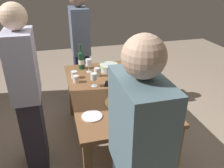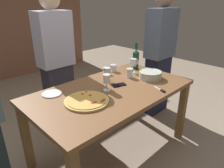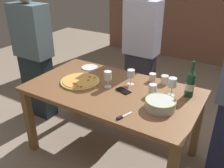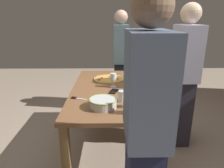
{
  "view_description": "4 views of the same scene",
  "coord_description": "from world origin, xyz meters",
  "px_view_note": "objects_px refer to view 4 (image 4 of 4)",
  "views": [
    {
      "loc": [
        -2.13,
        0.56,
        1.88
      ],
      "look_at": [
        0.0,
        0.0,
        0.8
      ],
      "focal_mm": 36.7,
      "sensor_mm": 36.0,
      "label": 1
    },
    {
      "loc": [
        -1.26,
        -1.28,
        1.56
      ],
      "look_at": [
        0.0,
        0.0,
        0.8
      ],
      "focal_mm": 32.56,
      "sensor_mm": 36.0,
      "label": 2
    },
    {
      "loc": [
        1.04,
        -1.72,
        1.81
      ],
      "look_at": [
        0.0,
        0.0,
        0.8
      ],
      "focal_mm": 39.21,
      "sensor_mm": 36.0,
      "label": 3
    },
    {
      "loc": [
        2.17,
        -0.02,
        1.52
      ],
      "look_at": [
        0.0,
        0.0,
        0.8
      ],
      "focal_mm": 32.4,
      "sensor_mm": 36.0,
      "label": 4
    }
  ],
  "objects_px": {
    "wine_glass_by_bottle": "(128,82)",
    "person_guest_left": "(120,61)",
    "pizza": "(109,79)",
    "wine_glass_far_left": "(113,78)",
    "wine_bottle": "(142,100)",
    "person_guest_right": "(184,77)",
    "cup_spare": "(147,93)",
    "person_host": "(145,131)",
    "wine_glass_near_pizza": "(131,94)",
    "pizza_knife": "(77,98)",
    "cup_amber": "(150,97)",
    "serving_bowl": "(103,102)",
    "cup_ceramic": "(122,96)",
    "side_plate": "(134,76)",
    "dining_table": "(112,96)",
    "cell_phone": "(114,91)"
  },
  "relations": [
    {
      "from": "wine_bottle",
      "to": "person_guest_right",
      "type": "bearing_deg",
      "value": 140.91
    },
    {
      "from": "serving_bowl",
      "to": "side_plate",
      "type": "distance_m",
      "value": 1.06
    },
    {
      "from": "wine_glass_far_left",
      "to": "person_guest_left",
      "type": "height_order",
      "value": "person_guest_left"
    },
    {
      "from": "wine_glass_far_left",
      "to": "person_guest_right",
      "type": "distance_m",
      "value": 0.83
    },
    {
      "from": "wine_glass_near_pizza",
      "to": "person_host",
      "type": "height_order",
      "value": "person_host"
    },
    {
      "from": "cup_amber",
      "to": "wine_glass_far_left",
      "type": "bearing_deg",
      "value": -141.24
    },
    {
      "from": "pizza",
      "to": "wine_glass_by_bottle",
      "type": "height_order",
      "value": "wine_glass_by_bottle"
    },
    {
      "from": "person_host",
      "to": "side_plate",
      "type": "bearing_deg",
      "value": -14.03
    },
    {
      "from": "person_host",
      "to": "pizza",
      "type": "bearing_deg",
      "value": -0.74
    },
    {
      "from": "cup_ceramic",
      "to": "side_plate",
      "type": "bearing_deg",
      "value": 165.73
    },
    {
      "from": "serving_bowl",
      "to": "cup_spare",
      "type": "distance_m",
      "value": 0.51
    },
    {
      "from": "wine_glass_by_bottle",
      "to": "pizza_knife",
      "type": "relative_size",
      "value": 0.98
    },
    {
      "from": "person_guest_left",
      "to": "cup_amber",
      "type": "bearing_deg",
      "value": 15.05
    },
    {
      "from": "wine_bottle",
      "to": "wine_glass_far_left",
      "type": "xyz_separation_m",
      "value": [
        -0.7,
        -0.22,
        -0.01
      ]
    },
    {
      "from": "wine_bottle",
      "to": "side_plate",
      "type": "bearing_deg",
      "value": 176.57
    },
    {
      "from": "cup_amber",
      "to": "cup_ceramic",
      "type": "relative_size",
      "value": 0.82
    },
    {
      "from": "person_guest_right",
      "to": "wine_glass_by_bottle",
      "type": "bearing_deg",
      "value": 10.2
    },
    {
      "from": "cup_amber",
      "to": "cup_spare",
      "type": "relative_size",
      "value": 1.05
    },
    {
      "from": "wine_glass_far_left",
      "to": "person_guest_left",
      "type": "relative_size",
      "value": 0.1
    },
    {
      "from": "cup_amber",
      "to": "serving_bowl",
      "type": "bearing_deg",
      "value": -74.13
    },
    {
      "from": "wine_glass_by_bottle",
      "to": "person_guest_left",
      "type": "bearing_deg",
      "value": -179.05
    },
    {
      "from": "cup_amber",
      "to": "cup_ceramic",
      "type": "bearing_deg",
      "value": -92.72
    },
    {
      "from": "dining_table",
      "to": "pizza",
      "type": "relative_size",
      "value": 4.19
    },
    {
      "from": "wine_glass_by_bottle",
      "to": "pizza_knife",
      "type": "distance_m",
      "value": 0.58
    },
    {
      "from": "pizza",
      "to": "cell_phone",
      "type": "bearing_deg",
      "value": 7.15
    },
    {
      "from": "serving_bowl",
      "to": "cup_amber",
      "type": "distance_m",
      "value": 0.47
    },
    {
      "from": "wine_glass_by_bottle",
      "to": "serving_bowl",
      "type": "bearing_deg",
      "value": -33.34
    },
    {
      "from": "cup_amber",
      "to": "pizza_knife",
      "type": "xyz_separation_m",
      "value": [
        -0.07,
        -0.72,
        -0.04
      ]
    },
    {
      "from": "wine_bottle",
      "to": "wine_glass_near_pizza",
      "type": "distance_m",
      "value": 0.15
    },
    {
      "from": "pizza",
      "to": "cup_ceramic",
      "type": "relative_size",
      "value": 3.76
    },
    {
      "from": "wine_bottle",
      "to": "person_guest_left",
      "type": "xyz_separation_m",
      "value": [
        -1.83,
        -0.08,
        -0.05
      ]
    },
    {
      "from": "wine_glass_by_bottle",
      "to": "cup_ceramic",
      "type": "height_order",
      "value": "wine_glass_by_bottle"
    },
    {
      "from": "dining_table",
      "to": "wine_bottle",
      "type": "relative_size",
      "value": 4.91
    },
    {
      "from": "cup_amber",
      "to": "pizza_knife",
      "type": "relative_size",
      "value": 0.54
    },
    {
      "from": "pizza_knife",
      "to": "person_guest_right",
      "type": "height_order",
      "value": "person_guest_right"
    },
    {
      "from": "wine_glass_near_pizza",
      "to": "pizza_knife",
      "type": "height_order",
      "value": "wine_glass_near_pizza"
    },
    {
      "from": "cup_ceramic",
      "to": "cup_spare",
      "type": "xyz_separation_m",
      "value": [
        -0.11,
        0.26,
        -0.01
      ]
    },
    {
      "from": "serving_bowl",
      "to": "cup_ceramic",
      "type": "bearing_deg",
      "value": 128.23
    },
    {
      "from": "cup_amber",
      "to": "side_plate",
      "type": "distance_m",
      "value": 0.86
    },
    {
      "from": "pizza",
      "to": "person_guest_left",
      "type": "xyz_separation_m",
      "value": [
        -0.84,
        0.19,
        0.06
      ]
    },
    {
      "from": "pizza",
      "to": "person_guest_left",
      "type": "height_order",
      "value": "person_guest_left"
    },
    {
      "from": "serving_bowl",
      "to": "cup_ceramic",
      "type": "relative_size",
      "value": 2.47
    },
    {
      "from": "cup_amber",
      "to": "person_host",
      "type": "xyz_separation_m",
      "value": [
        0.71,
        -0.17,
        0.07
      ]
    },
    {
      "from": "wine_glass_far_left",
      "to": "cup_amber",
      "type": "distance_m",
      "value": 0.56
    },
    {
      "from": "dining_table",
      "to": "side_plate",
      "type": "bearing_deg",
      "value": 147.4
    },
    {
      "from": "cup_ceramic",
      "to": "pizza_knife",
      "type": "xyz_separation_m",
      "value": [
        -0.06,
        -0.44,
        -0.04
      ]
    },
    {
      "from": "wine_glass_near_pizza",
      "to": "person_guest_left",
      "type": "xyz_separation_m",
      "value": [
        -1.69,
        -0.01,
        -0.05
      ]
    },
    {
      "from": "cup_spare",
      "to": "person_host",
      "type": "height_order",
      "value": "person_host"
    },
    {
      "from": "person_guest_right",
      "to": "cup_spare",
      "type": "bearing_deg",
      "value": 29.07
    },
    {
      "from": "person_guest_right",
      "to": "cell_phone",
      "type": "bearing_deg",
      "value": 7.49
    }
  ]
}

